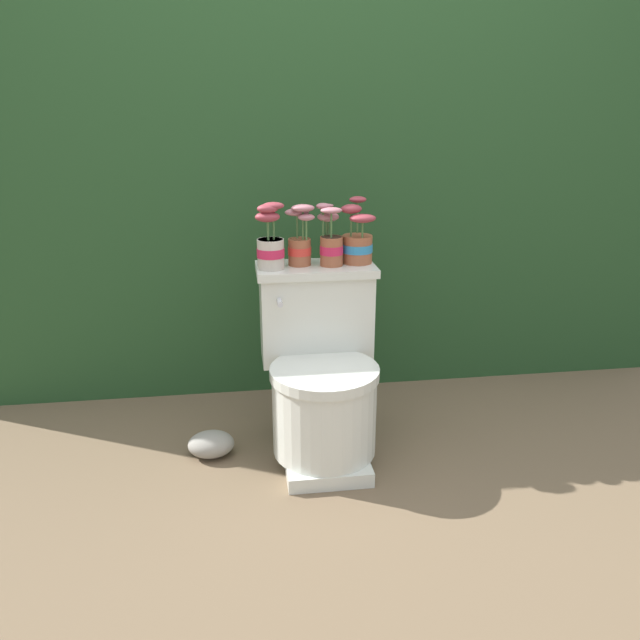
{
  "coord_description": "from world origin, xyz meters",
  "views": [
    {
      "loc": [
        -0.36,
        -1.97,
        1.25
      ],
      "look_at": [
        -0.07,
        0.12,
        0.52
      ],
      "focal_mm": 35.0,
      "sensor_mm": 36.0,
      "label": 1
    }
  ],
  "objects_px": {
    "potted_plant_left": "(270,243)",
    "potted_plant_midright": "(357,241)",
    "garden_stone": "(211,444)",
    "toilet": "(321,375)",
    "potted_plant_middle": "(331,241)",
    "potted_plant_midleft": "(300,241)"
  },
  "relations": [
    {
      "from": "potted_plant_left",
      "to": "potted_plant_midright",
      "type": "bearing_deg",
      "value": 7.71
    },
    {
      "from": "garden_stone",
      "to": "potted_plant_midright",
      "type": "bearing_deg",
      "value": 13.84
    },
    {
      "from": "garden_stone",
      "to": "toilet",
      "type": "bearing_deg",
      "value": -2.82
    },
    {
      "from": "garden_stone",
      "to": "potted_plant_middle",
      "type": "bearing_deg",
      "value": 14.42
    },
    {
      "from": "toilet",
      "to": "potted_plant_middle",
      "type": "distance_m",
      "value": 0.49
    },
    {
      "from": "toilet",
      "to": "potted_plant_midright",
      "type": "distance_m",
      "value": 0.51
    },
    {
      "from": "toilet",
      "to": "potted_plant_midleft",
      "type": "bearing_deg",
      "value": 109.54
    },
    {
      "from": "toilet",
      "to": "potted_plant_midleft",
      "type": "distance_m",
      "value": 0.5
    },
    {
      "from": "potted_plant_left",
      "to": "garden_stone",
      "type": "bearing_deg",
      "value": -158.62
    },
    {
      "from": "toilet",
      "to": "potted_plant_middle",
      "type": "bearing_deg",
      "value": 68.76
    },
    {
      "from": "potted_plant_midleft",
      "to": "garden_stone",
      "type": "distance_m",
      "value": 0.83
    },
    {
      "from": "potted_plant_left",
      "to": "potted_plant_middle",
      "type": "bearing_deg",
      "value": 6.09
    },
    {
      "from": "potted_plant_left",
      "to": "potted_plant_middle",
      "type": "relative_size",
      "value": 1.06
    },
    {
      "from": "potted_plant_midright",
      "to": "garden_stone",
      "type": "height_order",
      "value": "potted_plant_midright"
    },
    {
      "from": "potted_plant_left",
      "to": "potted_plant_midright",
      "type": "xyz_separation_m",
      "value": [
        0.32,
        0.04,
        -0.01
      ]
    },
    {
      "from": "potted_plant_middle",
      "to": "garden_stone",
      "type": "height_order",
      "value": "potted_plant_middle"
    },
    {
      "from": "potted_plant_midleft",
      "to": "potted_plant_middle",
      "type": "height_order",
      "value": "same"
    },
    {
      "from": "toilet",
      "to": "potted_plant_midright",
      "type": "relative_size",
      "value": 2.89
    },
    {
      "from": "potted_plant_midleft",
      "to": "potted_plant_middle",
      "type": "distance_m",
      "value": 0.11
    },
    {
      "from": "potted_plant_middle",
      "to": "garden_stone",
      "type": "bearing_deg",
      "value": -165.58
    },
    {
      "from": "toilet",
      "to": "potted_plant_midleft",
      "type": "height_order",
      "value": "potted_plant_midleft"
    },
    {
      "from": "potted_plant_midleft",
      "to": "potted_plant_left",
      "type": "bearing_deg",
      "value": -159.83
    }
  ]
}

